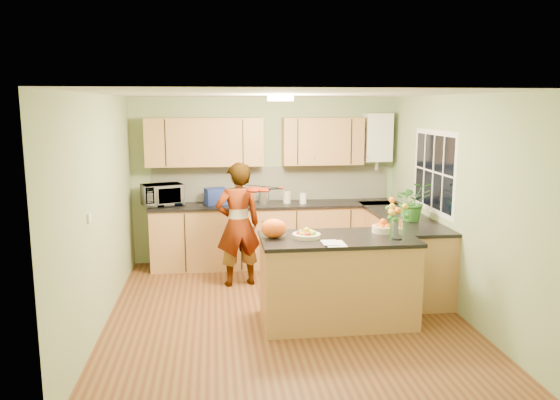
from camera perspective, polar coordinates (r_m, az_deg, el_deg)
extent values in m
plane|color=#5A2D19|center=(6.48, 0.38, -11.67)|extent=(4.50, 4.50, 0.00)
cube|color=silver|center=(6.03, 0.41, 11.02)|extent=(4.00, 4.50, 0.02)
cube|color=#97B07D|center=(8.34, -1.57, 2.09)|extent=(4.00, 0.02, 2.50)
cube|color=#97B07D|center=(3.97, 4.55, -6.70)|extent=(4.00, 0.02, 2.50)
cube|color=#97B07D|center=(6.21, -18.25, -1.11)|extent=(0.02, 4.50, 2.50)
cube|color=#97B07D|center=(6.68, 17.66, -0.33)|extent=(0.02, 4.50, 2.50)
cube|color=#AA7244|center=(8.21, -0.65, -3.72)|extent=(3.60, 0.60, 0.90)
cube|color=black|center=(8.10, -0.65, -0.51)|extent=(3.64, 0.62, 0.04)
cube|color=#AA7244|center=(7.51, 12.57, -5.25)|extent=(0.60, 2.20, 0.90)
cube|color=black|center=(7.40, 12.63, -1.74)|extent=(0.62, 2.24, 0.04)
cube|color=white|center=(8.34, -0.87, 1.75)|extent=(3.60, 0.02, 0.52)
cube|color=#AA7244|center=(8.08, -7.88, 6.03)|extent=(1.70, 0.34, 0.70)
cube|color=#AA7244|center=(8.24, 4.45, 6.16)|extent=(1.20, 0.34, 0.70)
cube|color=white|center=(8.45, 10.14, 6.47)|extent=(0.40, 0.30, 0.72)
cylinder|color=silver|center=(8.48, 10.06, 3.77)|extent=(0.06, 0.06, 0.20)
cube|color=white|center=(7.18, 15.77, 2.87)|extent=(0.01, 1.30, 1.05)
cube|color=black|center=(7.18, 15.74, 2.87)|extent=(0.01, 1.18, 0.92)
cube|color=white|center=(5.62, -19.30, -1.77)|extent=(0.02, 0.09, 0.09)
cylinder|color=#FFEABF|center=(6.33, 0.06, 10.60)|extent=(0.30, 0.30, 0.06)
cylinder|color=white|center=(6.33, 0.06, 10.87)|extent=(0.10, 0.10, 0.02)
cube|color=#AA7244|center=(6.11, 6.01, -8.45)|extent=(1.65, 0.82, 0.93)
cube|color=black|center=(5.98, 6.09, -4.04)|extent=(1.69, 0.86, 0.04)
cylinder|color=beige|center=(5.90, 2.78, -3.75)|extent=(0.30, 0.30, 0.05)
cylinder|color=beige|center=(6.25, 10.72, -3.01)|extent=(0.25, 0.25, 0.07)
cylinder|color=silver|center=(5.94, 12.16, -2.95)|extent=(0.12, 0.12, 0.23)
ellipsoid|color=#FF6215|center=(5.89, -0.66, -2.97)|extent=(0.33, 0.30, 0.21)
cube|color=white|center=(5.67, 5.78, -4.54)|extent=(0.20, 0.27, 0.01)
imported|color=tan|center=(7.23, -4.39, -2.57)|extent=(0.67, 0.51, 1.65)
imported|color=white|center=(8.11, -12.19, 0.54)|extent=(0.66, 0.55, 0.31)
cube|color=navy|center=(8.07, -6.73, 0.40)|extent=(0.35, 0.30, 0.24)
cylinder|color=silver|center=(8.09, -1.70, 0.42)|extent=(0.16, 0.16, 0.22)
sphere|color=black|center=(8.07, -1.70, 1.47)|extent=(0.08, 0.08, 0.08)
cylinder|color=beige|center=(8.12, 0.74, 0.28)|extent=(0.12, 0.12, 0.17)
cylinder|color=white|center=(8.08, 2.43, 0.17)|extent=(0.10, 0.10, 0.16)
imported|color=#317828|center=(7.05, 13.69, -0.12)|extent=(0.47, 0.42, 0.50)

